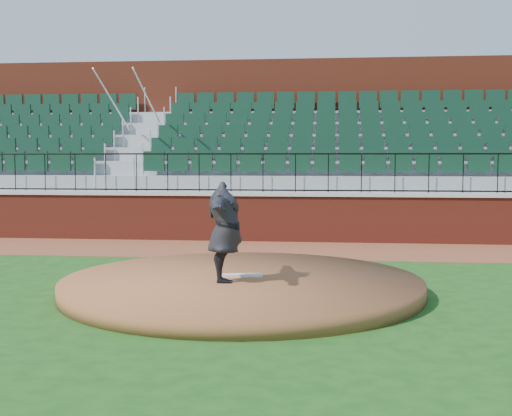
% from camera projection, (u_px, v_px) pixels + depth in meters
% --- Properties ---
extents(ground, '(90.00, 90.00, 0.00)m').
position_uv_depth(ground, '(246.00, 296.00, 10.87)').
color(ground, '#184714').
rests_on(ground, ground).
extents(warning_track, '(34.00, 3.20, 0.01)m').
position_uv_depth(warning_track, '(274.00, 249.00, 16.22)').
color(warning_track, brown).
rests_on(warning_track, ground).
extents(field_wall, '(34.00, 0.35, 1.20)m').
position_uv_depth(field_wall, '(279.00, 219.00, 17.76)').
color(field_wall, maroon).
rests_on(field_wall, ground).
extents(wall_cap, '(34.00, 0.45, 0.10)m').
position_uv_depth(wall_cap, '(279.00, 194.00, 17.71)').
color(wall_cap, '#B7B7B7').
rests_on(wall_cap, field_wall).
extents(wall_railing, '(34.00, 0.05, 1.00)m').
position_uv_depth(wall_railing, '(279.00, 173.00, 17.67)').
color(wall_railing, black).
rests_on(wall_railing, wall_cap).
extents(seating_stands, '(34.00, 5.10, 4.60)m').
position_uv_depth(seating_stands, '(286.00, 154.00, 20.33)').
color(seating_stands, gray).
rests_on(seating_stands, ground).
extents(concourse_wall, '(34.00, 0.50, 5.50)m').
position_uv_depth(concourse_wall, '(292.00, 141.00, 23.07)').
color(concourse_wall, maroon).
rests_on(concourse_wall, ground).
extents(pitchers_mound, '(5.88, 5.88, 0.25)m').
position_uv_depth(pitchers_mound, '(242.00, 285.00, 11.08)').
color(pitchers_mound, brown).
rests_on(pitchers_mound, ground).
extents(pitching_rubber, '(0.68, 0.29, 0.04)m').
position_uv_depth(pitching_rubber, '(243.00, 275.00, 11.18)').
color(pitching_rubber, white).
rests_on(pitching_rubber, pitchers_mound).
extents(pitcher, '(0.77, 2.01, 1.59)m').
position_uv_depth(pitcher, '(225.00, 232.00, 10.61)').
color(pitcher, black).
rests_on(pitcher, pitchers_mound).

